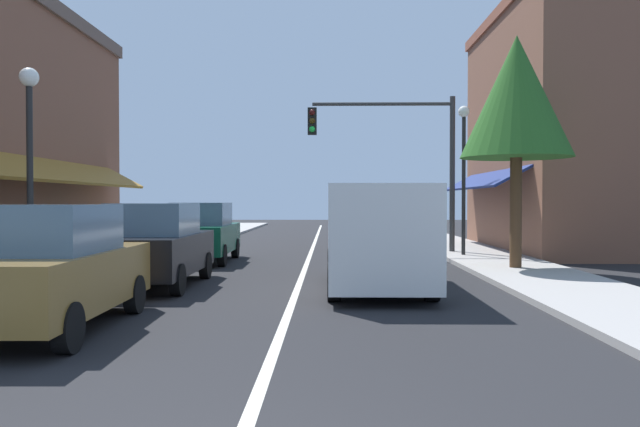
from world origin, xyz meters
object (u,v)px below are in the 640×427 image
Objects in this scene: street_lamp_right_mid at (464,156)px; tree_right_near at (517,98)px; street_lamp_left_near at (30,141)px; parked_car_nearest_left at (49,268)px; parked_car_second_left at (155,245)px; traffic_signal_mast_arm at (400,146)px; parked_car_third_left at (202,233)px; van_in_lane at (376,234)px.

tree_right_near is (0.53, -3.84, 1.21)m from street_lamp_right_mid.
tree_right_near is at bearing 22.72° from street_lamp_left_near.
street_lamp_left_near is at bearing 118.18° from parked_car_nearest_left.
parked_car_nearest_left is at bearing -92.74° from parked_car_second_left.
parked_car_second_left is at bearing -139.60° from street_lamp_right_mid.
traffic_signal_mast_arm is (6.29, 12.64, 2.78)m from parked_car_nearest_left.
traffic_signal_mast_arm is (6.17, 2.60, 2.78)m from parked_car_third_left.
traffic_signal_mast_arm reaches higher than parked_car_third_left.
street_lamp_left_near is at bearing -170.68° from van_in_lane.
street_lamp_right_mid is (3.28, 7.10, 2.10)m from van_in_lane.
street_lamp_left_near reaches higher than parked_car_third_left.
parked_car_second_left is 10.45m from traffic_signal_mast_arm.
street_lamp_left_near is at bearing -140.36° from street_lamp_right_mid.
parked_car_nearest_left is 10.05m from parked_car_third_left.
van_in_lane reaches higher than parked_car_third_left.
parked_car_third_left is at bearing 129.25° from van_in_lane.
tree_right_near is (10.44, 4.37, 1.49)m from street_lamp_left_near.
street_lamp_left_near is (-1.98, -1.46, 2.08)m from parked_car_second_left.
parked_car_third_left is at bearing 91.00° from parked_car_second_left.
parked_car_third_left is 0.77× the size of traffic_signal_mast_arm.
tree_right_near is (8.46, 2.91, 3.57)m from parked_car_second_left.
van_in_lane is 6.97m from street_lamp_left_near.
parked_car_third_left is at bearing 88.35° from parked_car_nearest_left.
parked_car_second_left is 0.99× the size of parked_car_third_left.
parked_car_second_left is 0.85× the size of street_lamp_right_mid.
parked_car_nearest_left is 0.68× the size of tree_right_near.
van_in_lane is at bearing -99.59° from traffic_signal_mast_arm.
street_lamp_left_near is 0.72× the size of tree_right_near.
traffic_signal_mast_arm is 0.88× the size of tree_right_near.
parked_car_third_left is 7.25m from traffic_signal_mast_arm.
traffic_signal_mast_arm is at bearing 62.60° from parked_car_nearest_left.
tree_right_near reaches higher than parked_car_third_left.
tree_right_near reaches higher than parked_car_second_left.
street_lamp_left_near is at bearing -106.15° from parked_car_third_left.
parked_car_nearest_left is at bearing -125.66° from street_lamp_right_mid.
traffic_signal_mast_arm is 1.23× the size of street_lamp_left_near.
street_lamp_left_near is (-1.76, 3.15, 2.08)m from parked_car_nearest_left.
street_lamp_right_mid is 4.06m from tree_right_near.
parked_car_nearest_left and parked_car_second_left have the same top height.
van_in_lane is 8.09m from street_lamp_right_mid.
parked_car_nearest_left is 0.86× the size of street_lamp_right_mid.
traffic_signal_mast_arm is at bearing 52.89° from parked_car_second_left.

